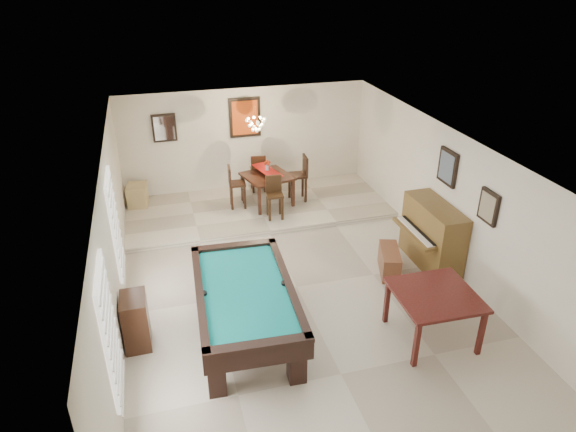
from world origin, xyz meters
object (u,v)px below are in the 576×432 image
upright_piano (426,236)px  dining_table (267,187)px  piano_bench (389,261)px  dining_chair_south (275,198)px  pool_table (246,313)px  square_table (432,316)px  dining_chair_east (298,179)px  corner_bench (138,195)px  chandelier (256,120)px  flower_vase (267,165)px  dining_chair_west (237,187)px  dining_chair_north (258,172)px  apothecary_chest (136,321)px

upright_piano → dining_table: upright_piano is taller
piano_bench → dining_chair_south: dining_chair_south is taller
upright_piano → dining_table: 3.97m
upright_piano → piano_bench: upright_piano is taller
upright_piano → pool_table: bearing=-162.6°
square_table → dining_chair_east: dining_chair_east is taller
corner_bench → chandelier: bearing=-17.7°
chandelier → pool_table: bearing=-105.0°
piano_bench → flower_vase: size_ratio=3.37×
dining_chair_west → corner_bench: 2.37m
dining_table → dining_chair_north: (-0.05, 0.80, 0.06)m
square_table → chandelier: size_ratio=2.00×
upright_piano → apothecary_chest: upright_piano is taller
corner_bench → dining_chair_east: bearing=-11.4°
square_table → apothecary_chest: apothecary_chest is taller
piano_bench → dining_table: dining_table is taller
pool_table → piano_bench: 3.16m
pool_table → corner_bench: 5.36m
pool_table → dining_table: 4.62m
upright_piano → dining_chair_east: 3.59m
flower_vase → chandelier: (-0.26, -0.12, 1.12)m
square_table → dining_table: (-1.37, 5.18, 0.12)m
apothecary_chest → dining_chair_east: size_ratio=0.78×
square_table → flower_vase: (-1.37, 5.18, 0.66)m
dining_chair_south → upright_piano: bearing=-42.2°
piano_bench → corner_bench: size_ratio=1.55×
piano_bench → apothecary_chest: apothecary_chest is taller
corner_bench → upright_piano: bearing=-37.1°
dining_table → square_table: bearing=-75.2°
dining_chair_south → chandelier: (-0.24, 0.64, 1.60)m
flower_vase → dining_chair_west: bearing=179.3°
dining_chair_south → chandelier: chandelier is taller
flower_vase → corner_bench: (-2.95, 0.73, -0.71)m
flower_vase → dining_chair_north: (-0.05, 0.80, -0.48)m
dining_chair_west → upright_piano: bearing=-131.9°
flower_vase → dining_chair_south: flower_vase is taller
square_table → dining_chair_west: dining_chair_west is taller
square_table → corner_bench: size_ratio=2.19×
upright_piano → chandelier: bearing=129.4°
flower_vase → dining_chair_west: flower_vase is taller
dining_table → upright_piano: bearing=-54.6°
dining_chair_north → upright_piano: bearing=125.3°
flower_vase → dining_chair_west: size_ratio=0.25×
pool_table → apothecary_chest: bearing=173.3°
square_table → flower_vase: flower_vase is taller
dining_chair_east → chandelier: bearing=-79.2°
dining_chair_south → chandelier: bearing=115.8°
pool_table → dining_chair_east: size_ratio=2.44×
apothecary_chest → dining_chair_south: (3.02, 3.36, 0.17)m
pool_table → corner_bench: (-1.55, 5.13, -0.08)m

